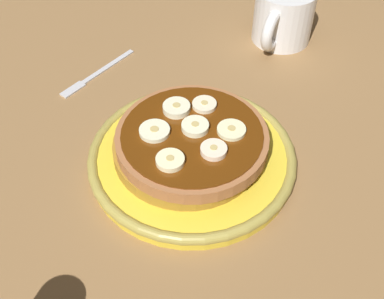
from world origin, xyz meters
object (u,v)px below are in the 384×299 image
Objects in this scene: fork at (95,75)px; banana_slice_0 at (199,128)px; plate at (192,157)px; banana_slice_5 at (204,105)px; banana_slice_4 at (177,108)px; banana_slice_3 at (214,150)px; pancake_stack at (191,143)px; banana_slice_1 at (231,130)px; banana_slice_2 at (155,131)px; coffee_mug at (280,15)px; banana_slice_6 at (169,160)px.

banana_slice_0 is at bearing 69.31° from fork.
banana_slice_5 reaches higher than plate.
banana_slice_4 reaches higher than banana_slice_5.
banana_slice_4 reaches higher than banana_slice_3.
fork is (-7.43, -19.68, -5.00)cm from banana_slice_0.
banana_slice_5 is (-5.88, -4.00, -0.07)cm from banana_slice_3.
banana_slice_0 is (-0.65, 0.58, 1.90)cm from pancake_stack.
plate is 5.83cm from banana_slice_1.
banana_slice_2 reaches higher than plate.
banana_slice_1 reaches higher than pancake_stack.
plate is 4.22cm from banana_slice_0.
banana_slice_6 is at bearing 0.36° from coffee_mug.
pancake_stack is 5.17cm from banana_slice_6.
pancake_stack is 6.25× the size of banana_slice_3.
banana_slice_6 is 23.57cm from fork.
banana_slice_5 is 19.52cm from fork.
banana_slice_5 is (-3.71, -1.15, -0.09)cm from banana_slice_0.
coffee_mug is (-28.11, -0.21, 0.66)cm from pancake_stack.
pancake_stack is 1.34× the size of fork.
coffee_mug is (-29.99, 3.16, -1.16)cm from banana_slice_2.
coffee_mug is 0.91× the size of fork.
pancake_stack is 5.83× the size of banana_slice_0.
banana_slice_2 reaches higher than pancake_stack.
pancake_stack is 1.47× the size of coffee_mug.
banana_slice_5 reaches higher than pancake_stack.
banana_slice_2 is 19.25cm from fork.
coffee_mug reaches higher than pancake_stack.
plate is 6.27cm from banana_slice_6.
banana_slice_4 is 1.12× the size of banana_slice_5.
banana_slice_3 is at bearing 34.20° from banana_slice_5.
banana_slice_3 is 0.21× the size of fork.
banana_slice_5 is (-2.06, 2.44, -0.13)cm from banana_slice_4.
banana_slice_2 is at bearing -4.94° from banana_slice_4.
banana_slice_5 is (-4.44, -0.75, 4.05)cm from plate.
banana_slice_0 and banana_slice_4 have the same top height.
banana_slice_1 is (-1.42, 3.22, -0.11)cm from banana_slice_0.
plate is 8.47× the size of banana_slice_5.
banana_slice_0 is at bearing 151.05° from plate.
pancake_stack is 2.09cm from banana_slice_0.
banana_slice_2 is 6.85cm from banana_slice_5.
banana_slice_1 reaches higher than plate.
plate is at bearing -59.33° from banana_slice_1.
pancake_stack is 6.28× the size of banana_slice_5.
banana_slice_1 is 1.01× the size of banana_slice_4.
coffee_mug is at bearing 179.13° from banana_slice_5.
banana_slice_3 is (1.52, 3.43, 1.88)cm from pancake_stack.
banana_slice_2 is 0.28× the size of coffee_mug.
banana_slice_6 is (2.94, 3.37, 0.05)cm from banana_slice_2.
banana_slice_0 is 1.07× the size of banana_slice_3.
coffee_mug reaches higher than banana_slice_4.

